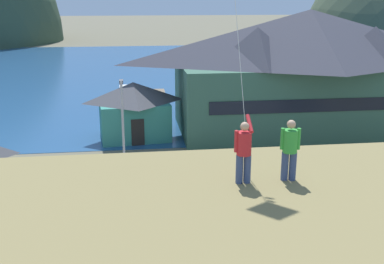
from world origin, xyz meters
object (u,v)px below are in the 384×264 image
person_companion (290,148)px  parked_car_mid_row_center (75,243)px  parked_car_back_row_right (98,198)px  moored_boat_wharfside (126,97)px  person_kite_flyer (244,150)px  parking_light_pole (123,126)px  storage_shed_waterside (134,109)px  wharf_dock (154,101)px  harbor_lodge (308,67)px  parked_car_mid_row_far (302,236)px  parked_car_back_row_left (219,193)px

person_companion → parked_car_mid_row_center: bearing=130.9°
parked_car_back_row_right → parked_car_mid_row_center: bearing=-98.2°
moored_boat_wharfside → person_kite_flyer: 43.85m
parked_car_back_row_right → parking_light_pole: 5.47m
storage_shed_waterside → moored_boat_wharfside: (-0.94, 14.23, -1.91)m
wharf_dock → parked_car_mid_row_center: parked_car_mid_row_center is taller
wharf_dock → person_companion: 42.77m
wharf_dock → parked_car_back_row_right: (-4.59, -28.49, 0.71)m
moored_boat_wharfside → person_companion: person_companion is taller
moored_boat_wharfside → person_companion: 43.95m
harbor_lodge → person_kite_flyer: bearing=-114.1°
storage_shed_waterside → parked_car_mid_row_far: (7.94, -21.10, -1.56)m
harbor_lodge → parked_car_back_row_right: 25.02m
wharf_dock → parked_car_back_row_right: size_ratio=2.78×
moored_boat_wharfside → parked_car_mid_row_center: moored_boat_wharfside is taller
parked_car_mid_row_center → parking_light_pole: size_ratio=0.60×
parked_car_back_row_left → person_companion: 15.03m
parked_car_back_row_right → moored_boat_wharfside: bearing=87.5°
parked_car_mid_row_far → parking_light_pole: (-8.67, 10.11, 3.08)m
parked_car_mid_row_far → parking_light_pole: size_ratio=0.61×
storage_shed_waterside → parked_car_mid_row_far: size_ratio=1.62×
harbor_lodge → parked_car_mid_row_far: 24.03m
parked_car_back_row_right → person_companion: (6.51, -13.50, 7.19)m
person_kite_flyer → person_companion: (1.31, 0.04, -0.02)m
storage_shed_waterside → parked_car_mid_row_far: 22.60m
parked_car_mid_row_far → person_companion: size_ratio=2.47×
storage_shed_waterside → person_companion: size_ratio=4.01×
parking_light_pole → harbor_lodge: bearing=35.1°
parked_car_back_row_left → parking_light_pole: 7.86m
person_kite_flyer → person_companion: size_ratio=1.07×
person_kite_flyer → parked_car_back_row_right: bearing=111.0°
harbor_lodge → parked_car_back_row_right: (-18.46, -16.17, -4.89)m
harbor_lodge → parked_car_mid_row_far: harbor_lodge is taller
person_kite_flyer → parking_light_pole: bearing=101.7°
wharf_dock → person_companion: size_ratio=6.75×
parked_car_back_row_right → harbor_lodge: bearing=41.2°
parked_car_back_row_left → parked_car_back_row_right: (-7.10, 0.31, 0.00)m
harbor_lodge → wharf_dock: (-13.87, 12.32, -5.60)m
parked_car_mid_row_far → parked_car_back_row_right: (-10.18, 5.85, 0.00)m
wharf_dock → moored_boat_wharfside: bearing=163.1°
wharf_dock → parked_car_mid_row_far: parked_car_mid_row_far is taller
wharf_dock → person_kite_flyer: size_ratio=6.32×
storage_shed_waterside → person_companion: person_companion is taller
storage_shed_waterside → person_companion: 29.61m
harbor_lodge → person_companion: bearing=-111.9°
parked_car_back_row_right → parking_light_pole: parking_light_pole is taller
parked_car_mid_row_center → person_kite_flyer: bearing=-54.8°
parked_car_mid_row_center → person_kite_flyer: person_kite_flyer is taller
harbor_lodge → parked_car_back_row_right: size_ratio=5.99×
moored_boat_wharfside → person_kite_flyer: (3.90, -43.02, 7.55)m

